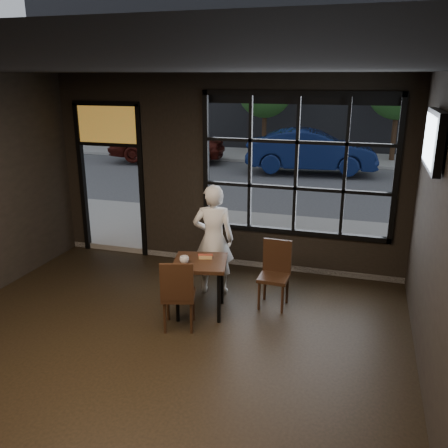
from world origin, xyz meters
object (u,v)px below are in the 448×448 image
(cafe_table, at_px, (200,287))
(man, at_px, (213,240))
(navy_car, at_px, (311,151))
(chair_near, at_px, (179,293))

(cafe_table, distance_m, man, 0.83)
(navy_car, bearing_deg, man, 170.97)
(cafe_table, xyz_separation_m, navy_car, (0.27, 10.21, 0.41))
(cafe_table, distance_m, navy_car, 10.22)
(chair_near, xyz_separation_m, navy_car, (0.40, 10.67, 0.31))
(cafe_table, height_order, navy_car, navy_car)
(navy_car, bearing_deg, cafe_table, 171.28)
(chair_near, distance_m, navy_car, 10.68)
(cafe_table, height_order, man, man)
(chair_near, height_order, navy_car, navy_car)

